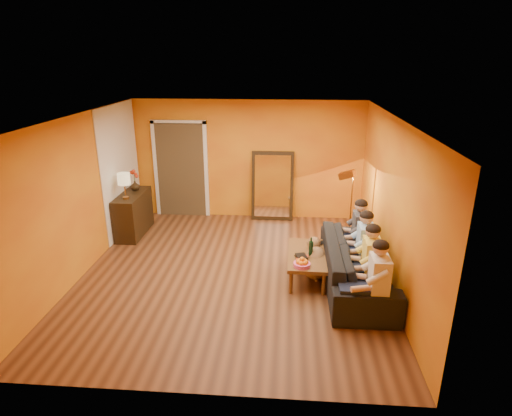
# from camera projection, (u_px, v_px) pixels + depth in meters

# --- Properties ---
(room_shell) EXTENTS (5.00, 5.50, 2.60)m
(room_shell) POSITION_uv_depth(u_px,v_px,m) (235.00, 193.00, 7.14)
(room_shell) COLOR brown
(room_shell) RESTS_ON ground
(white_accent) EXTENTS (0.02, 1.90, 2.58)m
(white_accent) POSITION_uv_depth(u_px,v_px,m) (121.00, 169.00, 8.61)
(white_accent) COLOR white
(white_accent) RESTS_ON wall_left
(doorway_recess) EXTENTS (1.06, 0.30, 2.10)m
(doorway_recess) POSITION_uv_depth(u_px,v_px,m) (182.00, 169.00, 9.64)
(doorway_recess) COLOR #3F2D19
(doorway_recess) RESTS_ON floor
(door_jamb_left) EXTENTS (0.08, 0.06, 2.20)m
(door_jamb_left) POSITION_uv_depth(u_px,v_px,m) (156.00, 170.00, 9.57)
(door_jamb_left) COLOR white
(door_jamb_left) RESTS_ON wall_back
(door_jamb_right) EXTENTS (0.08, 0.06, 2.20)m
(door_jamb_right) POSITION_uv_depth(u_px,v_px,m) (206.00, 171.00, 9.49)
(door_jamb_right) COLOR white
(door_jamb_right) RESTS_ON wall_back
(door_header) EXTENTS (1.22, 0.06, 0.08)m
(door_header) POSITION_uv_depth(u_px,v_px,m) (178.00, 122.00, 9.17)
(door_header) COLOR white
(door_header) RESTS_ON wall_back
(mirror_frame) EXTENTS (0.92, 0.27, 1.51)m
(mirror_frame) POSITION_uv_depth(u_px,v_px,m) (273.00, 186.00, 9.40)
(mirror_frame) COLOR black
(mirror_frame) RESTS_ON floor
(mirror_glass) EXTENTS (0.78, 0.21, 1.35)m
(mirror_glass) POSITION_uv_depth(u_px,v_px,m) (272.00, 186.00, 9.36)
(mirror_glass) COLOR white
(mirror_glass) RESTS_ON mirror_frame
(sideboard) EXTENTS (0.44, 1.18, 0.85)m
(sideboard) POSITION_uv_depth(u_px,v_px,m) (133.00, 214.00, 8.71)
(sideboard) COLOR black
(sideboard) RESTS_ON floor
(table_lamp) EXTENTS (0.24, 0.24, 0.51)m
(table_lamp) POSITION_uv_depth(u_px,v_px,m) (125.00, 186.00, 8.19)
(table_lamp) COLOR beige
(table_lamp) RESTS_ON sideboard
(sofa) EXTENTS (2.46, 0.96, 0.72)m
(sofa) POSITION_uv_depth(u_px,v_px,m) (356.00, 264.00, 6.76)
(sofa) COLOR black
(sofa) RESTS_ON floor
(coffee_table) EXTENTS (0.64, 1.23, 0.42)m
(coffee_table) POSITION_uv_depth(u_px,v_px,m) (307.00, 265.00, 7.04)
(coffee_table) COLOR brown
(coffee_table) RESTS_ON floor
(floor_lamp) EXTENTS (0.37, 0.34, 1.44)m
(floor_lamp) POSITION_uv_depth(u_px,v_px,m) (351.00, 208.00, 8.15)
(floor_lamp) COLOR #AF7533
(floor_lamp) RESTS_ON floor
(dog) EXTENTS (0.39, 0.58, 0.67)m
(dog) POSITION_uv_depth(u_px,v_px,m) (316.00, 258.00, 7.03)
(dog) COLOR olive
(dog) RESTS_ON floor
(person_far_left) EXTENTS (0.70, 0.44, 1.22)m
(person_far_left) POSITION_uv_depth(u_px,v_px,m) (378.00, 282.00, 5.72)
(person_far_left) COLOR beige
(person_far_left) RESTS_ON sofa
(person_mid_left) EXTENTS (0.70, 0.44, 1.22)m
(person_mid_left) POSITION_uv_depth(u_px,v_px,m) (371.00, 263.00, 6.24)
(person_mid_left) COLOR #E1C54B
(person_mid_left) RESTS_ON sofa
(person_mid_right) EXTENTS (0.70, 0.44, 1.22)m
(person_mid_right) POSITION_uv_depth(u_px,v_px,m) (365.00, 247.00, 6.76)
(person_mid_right) COLOR #98C0EC
(person_mid_right) RESTS_ON sofa
(person_far_right) EXTENTS (0.70, 0.44, 1.22)m
(person_far_right) POSITION_uv_depth(u_px,v_px,m) (360.00, 234.00, 7.27)
(person_far_right) COLOR #36353A
(person_far_right) RESTS_ON sofa
(fruit_bowl) EXTENTS (0.26, 0.26, 0.16)m
(fruit_bowl) POSITION_uv_depth(u_px,v_px,m) (302.00, 262.00, 6.53)
(fruit_bowl) COLOR #F155A0
(fruit_bowl) RESTS_ON coffee_table
(wine_bottle) EXTENTS (0.07, 0.07, 0.31)m
(wine_bottle) POSITION_uv_depth(u_px,v_px,m) (311.00, 247.00, 6.87)
(wine_bottle) COLOR black
(wine_bottle) RESTS_ON coffee_table
(tumbler) EXTENTS (0.13, 0.13, 0.10)m
(tumbler) POSITION_uv_depth(u_px,v_px,m) (314.00, 248.00, 7.06)
(tumbler) COLOR #B27F3F
(tumbler) RESTS_ON coffee_table
(laptop) EXTENTS (0.36, 0.30, 0.02)m
(laptop) POSITION_uv_depth(u_px,v_px,m) (317.00, 245.00, 7.28)
(laptop) COLOR black
(laptop) RESTS_ON coffee_table
(book_lower) EXTENTS (0.23, 0.26, 0.02)m
(book_lower) POSITION_uv_depth(u_px,v_px,m) (296.00, 258.00, 6.79)
(book_lower) COLOR black
(book_lower) RESTS_ON coffee_table
(book_mid) EXTENTS (0.21, 0.26, 0.02)m
(book_mid) POSITION_uv_depth(u_px,v_px,m) (297.00, 257.00, 6.80)
(book_mid) COLOR red
(book_mid) RESTS_ON book_lower
(book_upper) EXTENTS (0.21, 0.25, 0.02)m
(book_upper) POSITION_uv_depth(u_px,v_px,m) (296.00, 256.00, 6.77)
(book_upper) COLOR black
(book_upper) RESTS_ON book_mid
(vase) EXTENTS (0.19, 0.19, 0.20)m
(vase) POSITION_uv_depth(u_px,v_px,m) (135.00, 186.00, 8.76)
(vase) COLOR black
(vase) RESTS_ON sideboard
(flowers) EXTENTS (0.17, 0.17, 0.45)m
(flowers) POSITION_uv_depth(u_px,v_px,m) (134.00, 174.00, 8.68)
(flowers) COLOR red
(flowers) RESTS_ON vase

